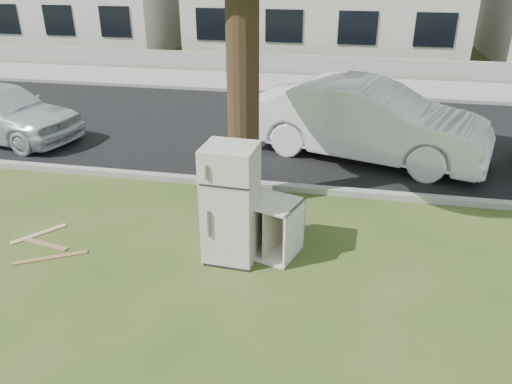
% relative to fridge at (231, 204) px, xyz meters
% --- Properties ---
extents(ground, '(120.00, 120.00, 0.00)m').
position_rel_fridge_xyz_m(ground, '(0.20, -0.00, -0.88)').
color(ground, '#33491A').
extents(road, '(120.00, 7.00, 0.01)m').
position_rel_fridge_xyz_m(road, '(0.20, 6.00, -0.87)').
color(road, black).
rests_on(road, ground).
extents(kerb_near, '(120.00, 0.18, 0.12)m').
position_rel_fridge_xyz_m(kerb_near, '(0.20, 2.45, -0.88)').
color(kerb_near, gray).
rests_on(kerb_near, ground).
extents(kerb_far, '(120.00, 0.18, 0.12)m').
position_rel_fridge_xyz_m(kerb_far, '(0.20, 9.55, -0.88)').
color(kerb_far, gray).
rests_on(kerb_far, ground).
extents(sidewalk, '(120.00, 2.80, 0.01)m').
position_rel_fridge_xyz_m(sidewalk, '(0.20, 11.00, -0.87)').
color(sidewalk, gray).
rests_on(sidewalk, ground).
extents(low_wall, '(120.00, 0.15, 0.70)m').
position_rel_fridge_xyz_m(low_wall, '(0.20, 12.60, -0.53)').
color(low_wall, gray).
rests_on(low_wall, ground).
extents(fridge, '(0.76, 0.71, 1.75)m').
position_rel_fridge_xyz_m(fridge, '(0.00, 0.00, 0.00)').
color(fridge, beige).
rests_on(fridge, ground).
extents(cabinet, '(1.26, 0.99, 0.86)m').
position_rel_fridge_xyz_m(cabinet, '(0.40, 0.28, -0.45)').
color(cabinet, silver).
rests_on(cabinet, ground).
extents(plank_a, '(0.96, 0.59, 0.02)m').
position_rel_fridge_xyz_m(plank_a, '(-2.64, -0.57, -0.87)').
color(plank_a, olive).
rests_on(plank_a, ground).
extents(plank_b, '(0.91, 0.27, 0.02)m').
position_rel_fridge_xyz_m(plank_b, '(-2.96, -0.24, -0.87)').
color(plank_b, '#946C4D').
rests_on(plank_b, ground).
extents(plank_c, '(0.61, 0.77, 0.02)m').
position_rel_fridge_xyz_m(plank_c, '(-3.20, 0.03, -0.86)').
color(plank_c, tan).
rests_on(plank_c, ground).
extents(car_center, '(5.37, 3.14, 1.67)m').
position_rel_fridge_xyz_m(car_center, '(1.95, 4.51, -0.04)').
color(car_center, silver).
rests_on(car_center, ground).
extents(car_left, '(4.32, 2.43, 1.39)m').
position_rel_fridge_xyz_m(car_left, '(-6.67, 4.06, -0.18)').
color(car_left, silver).
rests_on(car_left, ground).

